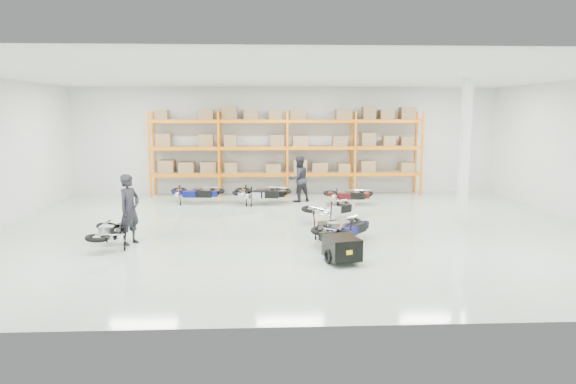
{
  "coord_description": "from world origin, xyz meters",
  "views": [
    {
      "loc": [
        -0.94,
        -14.96,
        3.51
      ],
      "look_at": [
        -0.24,
        0.29,
        1.1
      ],
      "focal_mm": 32.0,
      "sensor_mm": 36.0,
      "label": 1
    }
  ],
  "objects_px": {
    "moto_back_a": "(196,189)",
    "moto_back_b": "(260,190)",
    "moto_touring_right": "(333,224)",
    "person_left": "(129,209)",
    "person_back": "(299,179)",
    "moto_blue_centre": "(344,224)",
    "moto_back_c": "(262,189)",
    "trailer": "(342,248)",
    "moto_back_d": "(349,192)",
    "moto_silver_left": "(331,205)",
    "moto_black_far_left": "(110,228)"
  },
  "relations": [
    {
      "from": "moto_black_far_left",
      "to": "moto_touring_right",
      "type": "height_order",
      "value": "moto_touring_right"
    },
    {
      "from": "moto_blue_centre",
      "to": "moto_back_a",
      "type": "distance_m",
      "value": 7.87
    },
    {
      "from": "moto_back_b",
      "to": "person_left",
      "type": "bearing_deg",
      "value": 133.01
    },
    {
      "from": "moto_silver_left",
      "to": "trailer",
      "type": "bearing_deg",
      "value": 138.6
    },
    {
      "from": "moto_black_far_left",
      "to": "moto_back_a",
      "type": "xyz_separation_m",
      "value": [
        1.42,
        6.33,
        0.05
      ]
    },
    {
      "from": "moto_back_a",
      "to": "moto_back_d",
      "type": "relative_size",
      "value": 1.11
    },
    {
      "from": "moto_touring_right",
      "to": "person_left",
      "type": "distance_m",
      "value": 5.4
    },
    {
      "from": "moto_back_a",
      "to": "moto_back_b",
      "type": "xyz_separation_m",
      "value": [
        2.46,
        -0.29,
        -0.01
      ]
    },
    {
      "from": "moto_back_c",
      "to": "person_back",
      "type": "xyz_separation_m",
      "value": [
        1.43,
        0.5,
        0.32
      ]
    },
    {
      "from": "moto_back_b",
      "to": "moto_silver_left",
      "type": "bearing_deg",
      "value": -159.74
    },
    {
      "from": "moto_touring_right",
      "to": "moto_black_far_left",
      "type": "bearing_deg",
      "value": -171.35
    },
    {
      "from": "moto_touring_right",
      "to": "moto_back_b",
      "type": "bearing_deg",
      "value": 117.25
    },
    {
      "from": "moto_blue_centre",
      "to": "moto_back_b",
      "type": "distance_m",
      "value": 6.41
    },
    {
      "from": "moto_silver_left",
      "to": "person_back",
      "type": "bearing_deg",
      "value": -24.36
    },
    {
      "from": "moto_back_b",
      "to": "moto_back_d",
      "type": "xyz_separation_m",
      "value": [
        3.33,
        -0.28,
        -0.05
      ]
    },
    {
      "from": "moto_silver_left",
      "to": "person_back",
      "type": "distance_m",
      "value": 3.73
    },
    {
      "from": "moto_back_b",
      "to": "person_left",
      "type": "height_order",
      "value": "person_left"
    },
    {
      "from": "moto_blue_centre",
      "to": "moto_back_c",
      "type": "height_order",
      "value": "moto_back_c"
    },
    {
      "from": "person_left",
      "to": "moto_back_c",
      "type": "bearing_deg",
      "value": -4.43
    },
    {
      "from": "moto_back_a",
      "to": "person_back",
      "type": "height_order",
      "value": "person_back"
    },
    {
      "from": "moto_back_a",
      "to": "moto_back_c",
      "type": "bearing_deg",
      "value": -88.57
    },
    {
      "from": "moto_blue_centre",
      "to": "moto_silver_left",
      "type": "relative_size",
      "value": 1.02
    },
    {
      "from": "moto_silver_left",
      "to": "moto_touring_right",
      "type": "bearing_deg",
      "value": 136.32
    },
    {
      "from": "moto_back_b",
      "to": "person_left",
      "type": "relative_size",
      "value": 0.95
    },
    {
      "from": "person_left",
      "to": "moto_back_b",
      "type": "bearing_deg",
      "value": -4.02
    },
    {
      "from": "trailer",
      "to": "moto_back_a",
      "type": "xyz_separation_m",
      "value": [
        -4.41,
        8.03,
        0.19
      ]
    },
    {
      "from": "person_left",
      "to": "person_back",
      "type": "xyz_separation_m",
      "value": [
        4.91,
        6.27,
        -0.04
      ]
    },
    {
      "from": "moto_touring_right",
      "to": "moto_back_c",
      "type": "bearing_deg",
      "value": 116.71
    },
    {
      "from": "moto_silver_left",
      "to": "moto_touring_right",
      "type": "xyz_separation_m",
      "value": [
        -0.35,
        -3.04,
        0.05
      ]
    },
    {
      "from": "person_back",
      "to": "trailer",
      "type": "bearing_deg",
      "value": 66.9
    },
    {
      "from": "moto_silver_left",
      "to": "moto_back_d",
      "type": "height_order",
      "value": "moto_silver_left"
    },
    {
      "from": "moto_black_far_left",
      "to": "moto_back_c",
      "type": "distance_m",
      "value": 7.22
    },
    {
      "from": "moto_silver_left",
      "to": "moto_back_c",
      "type": "distance_m",
      "value": 3.84
    },
    {
      "from": "moto_black_far_left",
      "to": "person_back",
      "type": "distance_m",
      "value": 8.48
    },
    {
      "from": "moto_black_far_left",
      "to": "moto_back_c",
      "type": "height_order",
      "value": "moto_back_c"
    },
    {
      "from": "moto_back_a",
      "to": "person_left",
      "type": "height_order",
      "value": "person_left"
    },
    {
      "from": "trailer",
      "to": "moto_back_a",
      "type": "distance_m",
      "value": 9.17
    },
    {
      "from": "moto_blue_centre",
      "to": "person_left",
      "type": "height_order",
      "value": "person_left"
    },
    {
      "from": "moto_blue_centre",
      "to": "moto_silver_left",
      "type": "height_order",
      "value": "moto_blue_centre"
    },
    {
      "from": "moto_back_a",
      "to": "moto_back_d",
      "type": "height_order",
      "value": "moto_back_a"
    },
    {
      "from": "moto_back_b",
      "to": "moto_back_d",
      "type": "relative_size",
      "value": 1.09
    },
    {
      "from": "moto_blue_centre",
      "to": "moto_back_a",
      "type": "height_order",
      "value": "moto_back_a"
    },
    {
      "from": "moto_black_far_left",
      "to": "moto_touring_right",
      "type": "bearing_deg",
      "value": 172.47
    },
    {
      "from": "moto_touring_right",
      "to": "moto_back_d",
      "type": "xyz_separation_m",
      "value": [
        1.38,
        5.87,
        -0.08
      ]
    },
    {
      "from": "moto_blue_centre",
      "to": "moto_back_c",
      "type": "xyz_separation_m",
      "value": [
        -2.22,
        6.0,
        0.04
      ]
    },
    {
      "from": "moto_back_d",
      "to": "trailer",
      "type": "bearing_deg",
      "value": 175.68
    },
    {
      "from": "moto_back_c",
      "to": "moto_back_b",
      "type": "bearing_deg",
      "value": 106.3
    },
    {
      "from": "trailer",
      "to": "person_back",
      "type": "distance_m",
      "value": 8.28
    },
    {
      "from": "moto_back_b",
      "to": "moto_back_a",
      "type": "bearing_deg",
      "value": 67.0
    },
    {
      "from": "moto_back_b",
      "to": "person_back",
      "type": "relative_size",
      "value": 0.99
    }
  ]
}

